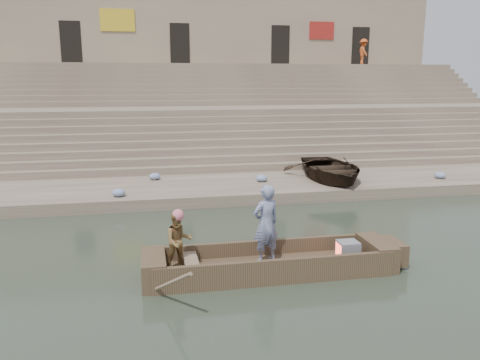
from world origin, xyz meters
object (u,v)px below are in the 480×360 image
object	(u,v)px
standing_man	(266,224)
television	(347,250)
rowing_man	(179,241)
beached_rowboat	(330,168)
pedestrian	(363,52)
main_rowboat	(270,268)

from	to	relation	value
standing_man	television	xyz separation A→B (m)	(1.89, -0.16, -0.69)
rowing_man	beached_rowboat	distance (m)	9.77
beached_rowboat	pedestrian	size ratio (longest dim) A/B	2.50
main_rowboat	pedestrian	size ratio (longest dim) A/B	2.91
standing_man	beached_rowboat	world-z (taller)	standing_man
main_rowboat	rowing_man	bearing A→B (deg)	176.88
rowing_man	television	xyz separation A→B (m)	(3.83, -0.11, -0.43)
main_rowboat	television	xyz separation A→B (m)	(1.83, 0.00, 0.31)
television	beached_rowboat	xyz separation A→B (m)	(2.54, 7.52, 0.42)
standing_man	main_rowboat	bearing A→B (deg)	93.90
standing_man	television	size ratio (longest dim) A/B	3.86
main_rowboat	pedestrian	xyz separation A→B (m)	(12.04, 21.48, 5.95)
rowing_man	pedestrian	world-z (taller)	pedestrian
main_rowboat	beached_rowboat	xyz separation A→B (m)	(4.36, 7.52, 0.73)
beached_rowboat	main_rowboat	bearing A→B (deg)	-117.78
standing_man	television	world-z (taller)	standing_man
television	pedestrian	world-z (taller)	pedestrian
beached_rowboat	standing_man	bearing A→B (deg)	-118.69
pedestrian	television	bearing A→B (deg)	160.12
pedestrian	rowing_man	bearing A→B (deg)	152.24
rowing_man	beached_rowboat	world-z (taller)	rowing_man
television	beached_rowboat	distance (m)	7.95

